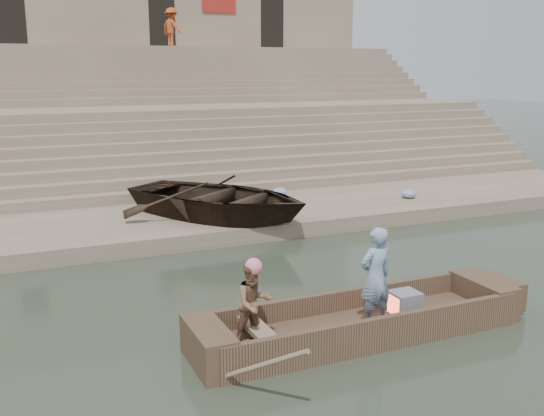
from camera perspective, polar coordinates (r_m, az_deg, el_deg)
ground at (r=9.24m, az=-2.30°, el=-14.60°), size 120.00×120.00×0.00m
lower_landing at (r=16.43m, az=-12.63°, el=-1.80°), size 32.00×4.00×0.40m
mid_landing at (r=23.51m, az=-16.43°, el=5.30°), size 32.00×3.00×2.80m
upper_landing at (r=30.33m, az=-18.39°, el=9.02°), size 32.00×3.00×5.20m
ghat_steps at (r=25.13m, az=-17.02°, el=6.63°), size 32.00×11.00×5.20m
building_wall at (r=34.30m, az=-19.45°, el=14.34°), size 32.00×5.07×11.20m
main_rowboat at (r=10.32m, az=8.03°, el=-10.98°), size 5.00×1.30×0.22m
rowboat_trim at (r=10.34m, az=9.07°, el=-9.78°), size 6.04×2.63×1.92m
standing_man at (r=9.93m, az=9.47°, el=-6.28°), size 0.63×0.45×1.63m
rowing_man at (r=9.27m, az=-1.68°, el=-8.74°), size 0.65×0.53×1.25m
television at (r=10.65m, az=12.04°, el=-8.57°), size 0.46×0.42×0.40m
beached_rowboat at (r=16.24m, az=-4.90°, el=0.93°), size 5.93×6.26×1.06m
pedestrian at (r=30.52m, az=-9.21°, el=16.06°), size 1.05×1.30×1.76m
cloth_bundles at (r=18.96m, az=6.62°, el=1.39°), size 3.88×2.27×0.26m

